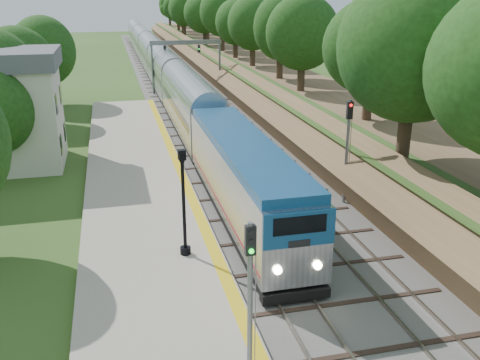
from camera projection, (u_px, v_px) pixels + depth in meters
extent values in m
cube|color=#4C4944|center=(178.00, 86.00, 68.62)|extent=(9.50, 170.00, 0.12)
cube|color=gray|center=(157.00, 86.00, 67.98)|extent=(0.08, 170.00, 0.16)
cube|color=gray|center=(168.00, 85.00, 68.29)|extent=(0.08, 170.00, 0.16)
cube|color=gray|center=(188.00, 85.00, 68.86)|extent=(0.08, 170.00, 0.16)
cube|color=gray|center=(199.00, 84.00, 69.18)|extent=(0.08, 170.00, 0.16)
cube|color=#A19382|center=(147.00, 234.00, 26.70)|extent=(6.40, 68.00, 0.38)
cube|color=gold|center=(203.00, 225.00, 27.27)|extent=(0.55, 68.00, 0.01)
cube|color=brown|center=(250.00, 72.00, 70.24)|extent=(9.00, 170.00, 3.00)
cube|color=brown|center=(221.00, 75.00, 69.45)|extent=(4.47, 170.00, 4.54)
cylinder|color=#332316|center=(239.00, 51.00, 68.96)|extent=(0.60, 0.60, 2.62)
sphere|color=#18390F|center=(238.00, 22.00, 67.77)|extent=(5.70, 5.70, 5.70)
cylinder|color=#332316|center=(185.00, 26.00, 114.74)|extent=(0.60, 0.60, 2.62)
sphere|color=#18390F|center=(184.00, 9.00, 113.55)|extent=(5.70, 5.70, 5.70)
cube|color=black|center=(61.00, 145.00, 36.27)|extent=(0.05, 1.10, 1.30)
cube|color=black|center=(65.00, 132.00, 39.57)|extent=(0.05, 1.10, 1.30)
cube|color=black|center=(56.00, 104.00, 35.33)|extent=(0.05, 1.10, 1.30)
cube|color=black|center=(60.00, 94.00, 38.63)|extent=(0.05, 1.10, 1.30)
cylinder|color=slate|center=(153.00, 68.00, 62.25)|extent=(0.24, 0.24, 6.20)
cylinder|color=slate|center=(220.00, 66.00, 64.02)|extent=(0.24, 0.24, 6.20)
cube|color=slate|center=(186.00, 42.00, 62.18)|extent=(8.40, 0.25, 0.50)
cube|color=black|center=(165.00, 50.00, 61.74)|extent=(0.30, 0.20, 0.90)
cube|color=black|center=(199.00, 49.00, 62.62)|extent=(0.30, 0.20, 0.90)
cylinder|color=#332316|center=(27.00, 165.00, 34.01)|extent=(0.60, 0.60, 2.45)
sphere|color=#18390F|center=(19.00, 113.00, 32.89)|extent=(5.32, 5.32, 5.32)
cylinder|color=#332316|center=(50.00, 112.00, 48.66)|extent=(0.60, 0.60, 2.45)
sphere|color=#18390F|center=(45.00, 75.00, 47.54)|extent=(5.32, 5.32, 5.32)
cube|color=black|center=(244.00, 211.00, 28.55)|extent=(2.61, 16.36, 0.57)
cube|color=#B7BAC1|center=(244.00, 178.00, 27.92)|extent=(2.84, 17.04, 3.22)
cube|color=navy|center=(244.00, 144.00, 27.31)|extent=(2.73, 16.36, 0.42)
cube|color=navy|center=(299.00, 229.00, 19.78)|extent=(2.81, 0.10, 1.42)
cube|color=black|center=(300.00, 225.00, 19.68)|extent=(2.08, 0.06, 0.71)
cube|color=maroon|center=(244.00, 197.00, 28.28)|extent=(2.86, 16.70, 0.09)
cube|color=#B7BAC1|center=(191.00, 110.00, 45.05)|extent=(2.84, 18.94, 3.69)
cube|color=#B7BAC1|center=(166.00, 76.00, 62.94)|extent=(2.84, 18.94, 3.69)
cube|color=#B7BAC1|center=(152.00, 57.00, 80.83)|extent=(2.84, 18.94, 3.69)
cube|color=#B7BAC1|center=(143.00, 45.00, 98.71)|extent=(2.84, 18.94, 3.69)
cube|color=#B7BAC1|center=(137.00, 36.00, 116.60)|extent=(2.84, 18.94, 3.69)
cylinder|color=black|center=(185.00, 250.00, 24.29)|extent=(0.49, 0.49, 0.33)
cylinder|color=black|center=(184.00, 206.00, 23.56)|extent=(0.16, 0.16, 4.32)
cube|color=black|center=(182.00, 155.00, 22.76)|extent=(0.34, 0.34, 0.44)
cube|color=silver|center=(182.00, 155.00, 22.76)|extent=(0.24, 0.24, 0.33)
cylinder|color=slate|center=(250.00, 304.00, 15.72)|extent=(0.16, 0.16, 5.25)
cube|color=black|center=(250.00, 240.00, 15.02)|extent=(0.31, 0.20, 0.90)
cylinder|color=#0CE526|center=(251.00, 242.00, 14.91)|extent=(0.14, 0.05, 0.14)
cylinder|color=slate|center=(347.00, 153.00, 29.96)|extent=(0.17, 0.17, 5.98)
cube|color=black|center=(350.00, 110.00, 29.15)|extent=(0.33, 0.21, 0.96)
cylinder|color=#FF0C0C|center=(351.00, 111.00, 29.03)|extent=(0.15, 0.06, 0.15)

